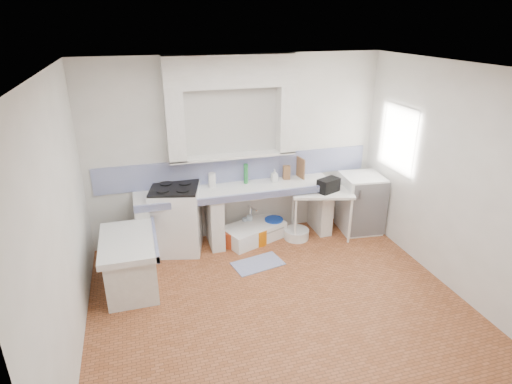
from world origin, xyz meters
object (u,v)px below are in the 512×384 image
object	(u,v)px
sink	(254,233)
stove	(177,220)
fridge	(360,203)
side_table	(321,214)

from	to	relation	value
sink	stove	bearing A→B (deg)	156.50
fridge	sink	bearing A→B (deg)	-178.87
sink	side_table	xyz separation A→B (m)	(1.04, -0.19, 0.28)
sink	side_table	size ratio (longest dim) A/B	1.01
stove	side_table	xyz separation A→B (m)	(2.22, -0.24, -0.10)
stove	fridge	xyz separation A→B (m)	(2.94, -0.19, -0.02)
sink	side_table	world-z (taller)	side_table
sink	fridge	distance (m)	1.80
side_table	fridge	size ratio (longest dim) A/B	0.99
side_table	fridge	bearing A→B (deg)	19.32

